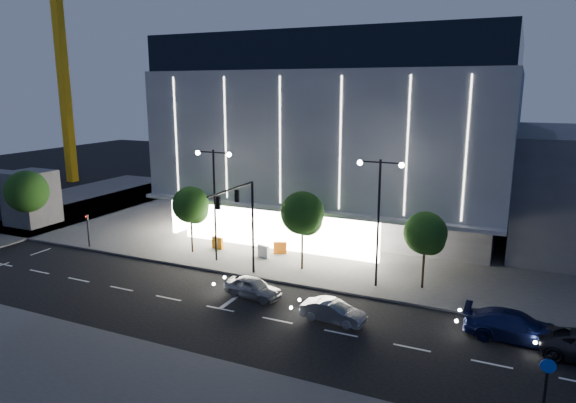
% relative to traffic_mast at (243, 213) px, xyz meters
% --- Properties ---
extents(ground, '(160.00, 160.00, 0.00)m').
position_rel_traffic_mast_xyz_m(ground, '(-1.00, -3.34, -5.03)').
color(ground, black).
rests_on(ground, ground).
extents(sidewalk_museum, '(70.00, 40.00, 0.15)m').
position_rel_traffic_mast_xyz_m(sidewalk_museum, '(4.00, 20.66, -4.95)').
color(sidewalk_museum, '#474747').
rests_on(sidewalk_museum, ground).
extents(sidewalk_west, '(16.00, 50.00, 0.15)m').
position_rel_traffic_mast_xyz_m(sidewalk_west, '(-31.00, 6.66, -4.95)').
color(sidewalk_west, '#474747').
rests_on(sidewalk_west, ground).
extents(museum, '(30.00, 25.80, 18.00)m').
position_rel_traffic_mast_xyz_m(museum, '(1.98, 18.97, 4.25)').
color(museum, '#4C4C51').
rests_on(museum, ground).
extents(traffic_mast, '(0.33, 5.89, 7.07)m').
position_rel_traffic_mast_xyz_m(traffic_mast, '(0.00, 0.00, 0.00)').
color(traffic_mast, black).
rests_on(traffic_mast, ground).
extents(street_lamp_west, '(3.16, 0.36, 9.00)m').
position_rel_traffic_mast_xyz_m(street_lamp_west, '(-4.00, 2.66, 0.93)').
color(street_lamp_west, black).
rests_on(street_lamp_west, ground).
extents(street_lamp_east, '(3.16, 0.36, 9.00)m').
position_rel_traffic_mast_xyz_m(street_lamp_east, '(9.00, 2.66, 0.93)').
color(street_lamp_east, black).
rests_on(street_lamp_east, ground).
extents(ped_signal_far, '(0.22, 0.24, 3.00)m').
position_rel_traffic_mast_xyz_m(ped_signal_far, '(-16.00, 1.16, -3.14)').
color(ped_signal_far, black).
rests_on(ped_signal_far, ground).
extents(cycle_sign_pole, '(0.56, 0.13, 4.00)m').
position_rel_traffic_mast_xyz_m(cycle_sign_pole, '(19.00, -10.85, -2.74)').
color(cycle_sign_pole, black).
rests_on(cycle_sign_pole, ground).
extents(tower_crane, '(32.00, 2.00, 28.50)m').
position_rel_traffic_mast_xyz_m(tower_crane, '(-41.92, 24.66, 15.48)').
color(tower_crane, gold).
rests_on(tower_crane, ground).
extents(tree_left, '(3.02, 3.02, 5.72)m').
position_rel_traffic_mast_xyz_m(tree_left, '(-6.97, 3.68, -0.99)').
color(tree_left, black).
rests_on(tree_left, ground).
extents(tree_mid, '(3.25, 3.25, 6.15)m').
position_rel_traffic_mast_xyz_m(tree_mid, '(3.03, 3.68, -0.69)').
color(tree_mid, black).
rests_on(tree_mid, ground).
extents(tree_right, '(2.91, 2.91, 5.51)m').
position_rel_traffic_mast_xyz_m(tree_right, '(12.03, 3.68, -1.14)').
color(tree_right, black).
rests_on(tree_right, ground).
extents(car_lead, '(4.15, 2.06, 1.36)m').
position_rel_traffic_mast_xyz_m(car_lead, '(2.00, -2.34, -4.35)').
color(car_lead, '#98999F').
rests_on(car_lead, ground).
extents(car_second, '(3.97, 1.65, 1.28)m').
position_rel_traffic_mast_xyz_m(car_second, '(8.08, -3.60, -4.39)').
color(car_second, gray).
rests_on(car_second, ground).
extents(car_third, '(5.46, 2.23, 1.58)m').
position_rel_traffic_mast_xyz_m(car_third, '(17.97, -1.56, -4.24)').
color(car_third, '#151C4F').
rests_on(car_third, ground).
extents(barrier_a, '(1.13, 0.47, 1.00)m').
position_rel_traffic_mast_xyz_m(barrier_a, '(-5.56, 5.32, -4.38)').
color(barrier_a, orange).
rests_on(barrier_a, sidewalk_museum).
extents(barrier_c, '(1.11, 0.65, 1.00)m').
position_rel_traffic_mast_xyz_m(barrier_c, '(-0.09, 6.29, -4.38)').
color(barrier_c, '#D65E0B').
rests_on(barrier_c, sidewalk_museum).
extents(barrier_d, '(1.12, 0.58, 1.00)m').
position_rel_traffic_mast_xyz_m(barrier_d, '(-0.92, 4.86, -4.38)').
color(barrier_d, silver).
rests_on(barrier_d, sidewalk_museum).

